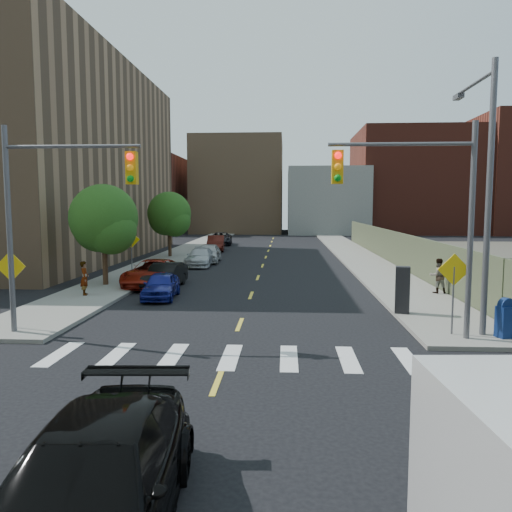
# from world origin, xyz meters

# --- Properties ---
(ground) EXTENTS (160.00, 160.00, 0.00)m
(ground) POSITION_xyz_m (0.00, 0.00, 0.00)
(ground) COLOR black
(ground) RESTS_ON ground
(sidewalk_nw) EXTENTS (3.50, 73.00, 0.15)m
(sidewalk_nw) POSITION_xyz_m (-7.75, 41.50, 0.07)
(sidewalk_nw) COLOR gray
(sidewalk_nw) RESTS_ON ground
(sidewalk_ne) EXTENTS (3.50, 73.00, 0.15)m
(sidewalk_ne) POSITION_xyz_m (7.75, 41.50, 0.07)
(sidewalk_ne) COLOR gray
(sidewalk_ne) RESTS_ON ground
(fence_north) EXTENTS (0.12, 44.00, 2.50)m
(fence_north) POSITION_xyz_m (9.60, 28.00, 1.25)
(fence_north) COLOR #555C40
(fence_north) RESTS_ON ground
(bg_bldg_west) EXTENTS (14.00, 18.00, 12.00)m
(bg_bldg_west) POSITION_xyz_m (-22.00, 70.00, 6.00)
(bg_bldg_west) COLOR #592319
(bg_bldg_west) RESTS_ON ground
(bg_bldg_midwest) EXTENTS (14.00, 16.00, 15.00)m
(bg_bldg_midwest) POSITION_xyz_m (-6.00, 72.00, 7.50)
(bg_bldg_midwest) COLOR #8C6B4C
(bg_bldg_midwest) RESTS_ON ground
(bg_bldg_center) EXTENTS (12.00, 16.00, 10.00)m
(bg_bldg_center) POSITION_xyz_m (8.00, 70.00, 5.00)
(bg_bldg_center) COLOR gray
(bg_bldg_center) RESTS_ON ground
(bg_bldg_east) EXTENTS (18.00, 18.00, 16.00)m
(bg_bldg_east) POSITION_xyz_m (22.00, 72.00, 8.00)
(bg_bldg_east) COLOR #592319
(bg_bldg_east) RESTS_ON ground
(signal_nw) EXTENTS (4.59, 0.30, 7.00)m
(signal_nw) POSITION_xyz_m (-5.98, 6.00, 4.53)
(signal_nw) COLOR #59595E
(signal_nw) RESTS_ON ground
(signal_ne) EXTENTS (4.59, 0.30, 7.00)m
(signal_ne) POSITION_xyz_m (5.98, 6.00, 4.53)
(signal_ne) COLOR #59595E
(signal_ne) RESTS_ON ground
(streetlight_ne) EXTENTS (0.25, 3.70, 9.00)m
(streetlight_ne) POSITION_xyz_m (8.20, 6.90, 5.22)
(streetlight_ne) COLOR #59595E
(streetlight_ne) RESTS_ON ground
(warn_sign_nw) EXTENTS (1.06, 0.06, 2.83)m
(warn_sign_nw) POSITION_xyz_m (-7.80, 6.50, 1.99)
(warn_sign_nw) COLOR #59595E
(warn_sign_nw) RESTS_ON ground
(warn_sign_ne) EXTENTS (1.06, 0.06, 2.83)m
(warn_sign_ne) POSITION_xyz_m (7.20, 6.50, 1.99)
(warn_sign_ne) COLOR #59595E
(warn_sign_ne) RESTS_ON ground
(warn_sign_midwest) EXTENTS (1.06, 0.06, 2.83)m
(warn_sign_midwest) POSITION_xyz_m (-7.80, 20.00, 1.99)
(warn_sign_midwest) COLOR #59595E
(warn_sign_midwest) RESTS_ON ground
(tree_west_near) EXTENTS (3.66, 3.64, 5.52)m
(tree_west_near) POSITION_xyz_m (-8.00, 16.05, 3.48)
(tree_west_near) COLOR #332114
(tree_west_near) RESTS_ON ground
(tree_west_far) EXTENTS (3.66, 3.64, 5.52)m
(tree_west_far) POSITION_xyz_m (-8.00, 31.05, 3.48)
(tree_west_far) COLOR #332114
(tree_west_far) RESTS_ON ground
(parked_car_blue) EXTENTS (1.70, 3.72, 1.24)m
(parked_car_blue) POSITION_xyz_m (-4.20, 12.97, 0.62)
(parked_car_blue) COLOR navy
(parked_car_blue) RESTS_ON ground
(parked_car_black) EXTENTS (1.70, 4.14, 1.33)m
(parked_car_black) POSITION_xyz_m (-4.74, 15.96, 0.67)
(parked_car_black) COLOR black
(parked_car_black) RESTS_ON ground
(parked_car_red) EXTENTS (2.69, 5.32, 1.44)m
(parked_car_red) POSITION_xyz_m (-5.50, 16.48, 0.72)
(parked_car_red) COLOR maroon
(parked_car_red) RESTS_ON ground
(parked_car_silver) EXTENTS (1.80, 4.44, 1.29)m
(parked_car_silver) POSITION_xyz_m (-4.50, 25.57, 0.64)
(parked_car_silver) COLOR #B3B6BB
(parked_car_silver) RESTS_ON ground
(parked_car_white) EXTENTS (1.91, 4.35, 1.46)m
(parked_car_white) POSITION_xyz_m (-4.27, 27.96, 0.73)
(parked_car_white) COLOR #B3B3B3
(parked_car_white) RESTS_ON ground
(parked_car_maroon) EXTENTS (2.01, 4.63, 1.48)m
(parked_car_maroon) POSITION_xyz_m (-5.04, 37.48, 0.74)
(parked_car_maroon) COLOR #46140E
(parked_car_maroon) RESTS_ON ground
(parked_car_grey) EXTENTS (2.72, 5.23, 1.41)m
(parked_car_grey) POSITION_xyz_m (-5.50, 44.75, 0.70)
(parked_car_grey) COLOR black
(parked_car_grey) RESTS_ON ground
(black_sedan) EXTENTS (2.52, 5.56, 1.58)m
(black_sedan) POSITION_xyz_m (-0.80, -4.11, 0.79)
(black_sedan) COLOR black
(black_sedan) RESTS_ON ground
(mailbox) EXTENTS (0.63, 0.55, 1.30)m
(mailbox) POSITION_xyz_m (8.78, 6.18, 0.78)
(mailbox) COLOR navy
(mailbox) RESTS_ON sidewalk_ne
(payphone) EXTENTS (0.62, 0.54, 1.85)m
(payphone) POSITION_xyz_m (6.30, 9.70, 1.07)
(payphone) COLOR black
(payphone) RESTS_ON sidewalk_ne
(pedestrian_west) EXTENTS (0.54, 0.68, 1.62)m
(pedestrian_west) POSITION_xyz_m (-7.83, 12.82, 0.96)
(pedestrian_west) COLOR gray
(pedestrian_west) RESTS_ON sidewalk_nw
(pedestrian_east) EXTENTS (0.89, 0.73, 1.69)m
(pedestrian_east) POSITION_xyz_m (9.07, 14.38, 0.99)
(pedestrian_east) COLOR gray
(pedestrian_east) RESTS_ON sidewalk_ne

